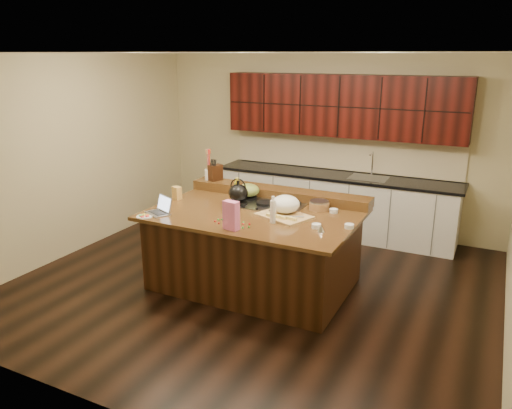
% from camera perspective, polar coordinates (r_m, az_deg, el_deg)
% --- Properties ---
extents(room, '(5.52, 5.02, 2.72)m').
position_cam_1_polar(room, '(5.69, -0.22, 3.24)').
color(room, black).
rests_on(room, ground).
extents(island, '(2.40, 1.60, 0.92)m').
position_cam_1_polar(island, '(5.96, -0.21, -5.06)').
color(island, black).
rests_on(island, ground).
extents(back_ledge, '(2.40, 0.30, 0.12)m').
position_cam_1_polar(back_ledge, '(6.40, 2.58, 1.35)').
color(back_ledge, black).
rests_on(back_ledge, island).
extents(cooktop, '(0.92, 0.52, 0.05)m').
position_cam_1_polar(cooktop, '(6.06, 1.05, 0.03)').
color(cooktop, gray).
rests_on(cooktop, island).
extents(back_counter, '(3.70, 0.66, 2.40)m').
position_cam_1_polar(back_counter, '(7.69, 9.25, 3.82)').
color(back_counter, silver).
rests_on(back_counter, ground).
extents(kettle, '(0.29, 0.29, 0.22)m').
position_cam_1_polar(kettle, '(6.04, -2.05, 1.33)').
color(kettle, black).
rests_on(kettle, cooktop).
extents(green_bowl, '(0.35, 0.35, 0.16)m').
position_cam_1_polar(green_bowl, '(6.27, -0.92, 1.65)').
color(green_bowl, olive).
rests_on(green_bowl, cooktop).
extents(laptop, '(0.35, 0.32, 0.20)m').
position_cam_1_polar(laptop, '(5.86, -10.84, -0.47)').
color(laptop, '#B7B7BC').
rests_on(laptop, island).
extents(oil_bottle, '(0.07, 0.07, 0.27)m').
position_cam_1_polar(oil_bottle, '(6.12, -2.17, 1.35)').
color(oil_bottle, gold).
rests_on(oil_bottle, island).
extents(vinegar_bottle, '(0.08, 0.08, 0.25)m').
position_cam_1_polar(vinegar_bottle, '(5.42, 1.94, -0.83)').
color(vinegar_bottle, silver).
rests_on(vinegar_bottle, island).
extents(wooden_tray, '(0.68, 0.58, 0.23)m').
position_cam_1_polar(wooden_tray, '(5.67, 3.34, -0.26)').
color(wooden_tray, tan).
rests_on(wooden_tray, island).
extents(ramekin_a, '(0.12, 0.12, 0.04)m').
position_cam_1_polar(ramekin_a, '(5.32, 6.91, -2.45)').
color(ramekin_a, white).
rests_on(ramekin_a, island).
extents(ramekin_b, '(0.12, 0.12, 0.04)m').
position_cam_1_polar(ramekin_b, '(5.37, 10.61, -2.44)').
color(ramekin_b, white).
rests_on(ramekin_b, island).
extents(ramekin_c, '(0.12, 0.12, 0.04)m').
position_cam_1_polar(ramekin_c, '(5.85, 8.87, -0.71)').
color(ramekin_c, white).
rests_on(ramekin_c, island).
extents(strainer_bowl, '(0.24, 0.24, 0.09)m').
position_cam_1_polar(strainer_bowl, '(5.93, 7.23, -0.17)').
color(strainer_bowl, '#996B3F').
rests_on(strainer_bowl, island).
extents(kitchen_timer, '(0.09, 0.09, 0.07)m').
position_cam_1_polar(kitchen_timer, '(5.21, 7.45, -2.74)').
color(kitchen_timer, silver).
rests_on(kitchen_timer, island).
extents(pink_bag, '(0.18, 0.11, 0.31)m').
position_cam_1_polar(pink_bag, '(5.20, -2.86, -1.25)').
color(pink_bag, pink).
rests_on(pink_bag, island).
extents(candy_plate, '(0.20, 0.20, 0.01)m').
position_cam_1_polar(candy_plate, '(5.77, -12.64, -1.35)').
color(candy_plate, white).
rests_on(candy_plate, island).
extents(package_box, '(0.13, 0.11, 0.16)m').
position_cam_1_polar(package_box, '(6.40, -9.03, 1.33)').
color(package_box, gold).
rests_on(package_box, island).
extents(utensil_crock, '(0.13, 0.13, 0.14)m').
position_cam_1_polar(utensil_crock, '(6.83, -5.37, 3.42)').
color(utensil_crock, white).
rests_on(utensil_crock, back_ledge).
extents(knife_block, '(0.17, 0.20, 0.22)m').
position_cam_1_polar(knife_block, '(6.77, -4.66, 3.65)').
color(knife_block, black).
rests_on(knife_block, back_ledge).
extents(gumdrop_0, '(0.02, 0.02, 0.02)m').
position_cam_1_polar(gumdrop_0, '(5.35, -3.72, -2.37)').
color(gumdrop_0, red).
rests_on(gumdrop_0, island).
extents(gumdrop_1, '(0.02, 0.02, 0.02)m').
position_cam_1_polar(gumdrop_1, '(5.29, -0.82, -2.57)').
color(gumdrop_1, '#198C26').
rests_on(gumdrop_1, island).
extents(gumdrop_2, '(0.02, 0.02, 0.02)m').
position_cam_1_polar(gumdrop_2, '(5.49, -4.71, -1.91)').
color(gumdrop_2, red).
rests_on(gumdrop_2, island).
extents(gumdrop_3, '(0.02, 0.02, 0.02)m').
position_cam_1_polar(gumdrop_3, '(5.37, -3.52, -2.32)').
color(gumdrop_3, '#198C26').
rests_on(gumdrop_3, island).
extents(gumdrop_4, '(0.02, 0.02, 0.02)m').
position_cam_1_polar(gumdrop_4, '(5.39, -1.50, -2.20)').
color(gumdrop_4, red).
rests_on(gumdrop_4, island).
extents(gumdrop_5, '(0.02, 0.02, 0.02)m').
position_cam_1_polar(gumdrop_5, '(5.27, -1.52, -2.66)').
color(gumdrop_5, '#198C26').
rests_on(gumdrop_5, island).
extents(gumdrop_6, '(0.02, 0.02, 0.02)m').
position_cam_1_polar(gumdrop_6, '(5.56, -3.95, -1.63)').
color(gumdrop_6, red).
rests_on(gumdrop_6, island).
extents(gumdrop_7, '(0.02, 0.02, 0.02)m').
position_cam_1_polar(gumdrop_7, '(5.54, -4.35, -1.72)').
color(gumdrop_7, '#198C26').
rests_on(gumdrop_7, island).
extents(gumdrop_8, '(0.02, 0.02, 0.02)m').
position_cam_1_polar(gumdrop_8, '(5.48, -2.82, -1.90)').
color(gumdrop_8, red).
rests_on(gumdrop_8, island).
extents(gumdrop_9, '(0.02, 0.02, 0.02)m').
position_cam_1_polar(gumdrop_9, '(5.55, -3.91, -1.69)').
color(gumdrop_9, '#198C26').
rests_on(gumdrop_9, island).
extents(gumdrop_10, '(0.02, 0.02, 0.02)m').
position_cam_1_polar(gumdrop_10, '(5.38, -0.75, -2.23)').
color(gumdrop_10, red).
rests_on(gumdrop_10, island).
extents(gumdrop_11, '(0.02, 0.02, 0.02)m').
position_cam_1_polar(gumdrop_11, '(5.43, -1.46, -2.05)').
color(gumdrop_11, '#198C26').
rests_on(gumdrop_11, island).
extents(gumdrop_12, '(0.02, 0.02, 0.02)m').
position_cam_1_polar(gumdrop_12, '(5.42, -4.27, -2.13)').
color(gumdrop_12, red).
rests_on(gumdrop_12, island).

